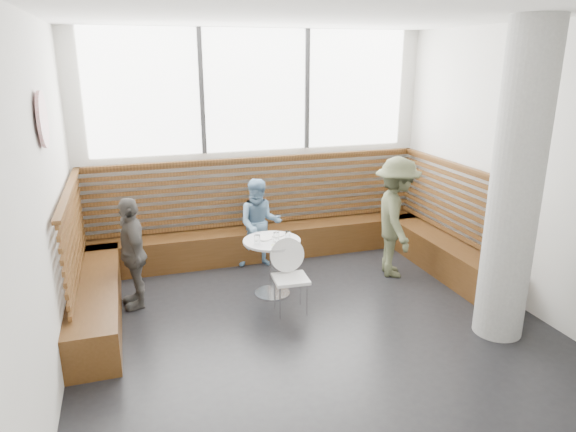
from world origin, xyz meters
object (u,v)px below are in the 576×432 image
object	(u,v)px
adult_man	(396,217)
child_back	(260,224)
cafe_table	(272,256)
cafe_chair	(289,270)
concrete_column	(516,187)
child_left	(132,253)

from	to	relation	value
adult_man	child_back	world-z (taller)	adult_man
cafe_table	cafe_chair	world-z (taller)	cafe_chair
concrete_column	child_left	xyz separation A→B (m)	(-3.67, 1.82, -0.94)
concrete_column	child_back	distance (m)	3.34
concrete_column	cafe_table	bearing A→B (deg)	142.10
adult_man	child_left	size ratio (longest dim) A/B	1.21
cafe_chair	child_back	distance (m)	1.36
cafe_table	child_back	xyz separation A→B (m)	(0.09, 0.91, 0.12)
cafe_chair	child_left	world-z (taller)	child_left
cafe_table	concrete_column	bearing A→B (deg)	-37.90
adult_man	cafe_chair	bearing A→B (deg)	126.15
concrete_column	cafe_chair	bearing A→B (deg)	149.68
adult_man	child_back	bearing A→B (deg)	81.82
concrete_column	child_back	world-z (taller)	concrete_column
cafe_chair	child_left	xyz separation A→B (m)	(-1.69, 0.66, 0.17)
concrete_column	cafe_chair	size ratio (longest dim) A/B	3.80
cafe_table	adult_man	xyz separation A→B (m)	(1.74, 0.12, 0.29)
concrete_column	child_left	world-z (taller)	concrete_column
cafe_chair	concrete_column	bearing A→B (deg)	-26.76
cafe_table	cafe_chair	distance (m)	0.45
concrete_column	cafe_table	size ratio (longest dim) A/B	4.47
adult_man	cafe_table	bearing A→B (deg)	111.41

